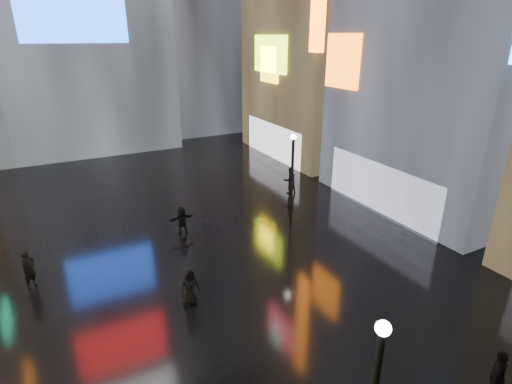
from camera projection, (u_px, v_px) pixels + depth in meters
ground at (190, 228)px, 22.36m from camera, size 140.00×140.00×0.00m
lamp_far at (292, 174)px, 22.01m from camera, size 0.30×0.30×5.20m
pedestrian_3 at (497, 376)px, 11.56m from camera, size 1.14×0.77×1.80m
pedestrian_4 at (189, 286)px, 15.81m from camera, size 0.88×0.65×1.64m
pedestrian_5 at (182, 220)px, 21.61m from camera, size 1.44×0.52×1.53m
pedestrian_6 at (29, 269)px, 16.83m from camera, size 0.76×0.77×1.79m
pedestrian_7 at (290, 180)px, 27.06m from camera, size 0.98×0.82×1.82m
umbrella_2 at (188, 259)px, 15.35m from camera, size 1.34×1.34×0.87m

